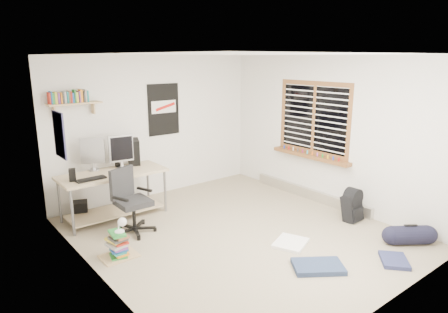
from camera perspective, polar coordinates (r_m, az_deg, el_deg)
floor at (r=5.87m, az=1.87°, el=-10.90°), size 4.00×4.50×0.01m
ceiling at (r=5.32m, az=2.09°, el=14.42°), size 4.00×4.50×0.01m
back_wall at (r=7.29m, az=-9.64°, el=4.21°), size 4.00×0.01×2.50m
left_wall at (r=4.47m, az=-18.02°, el=-2.50°), size 0.01×4.50×2.50m
right_wall at (r=6.91m, az=14.75°, el=3.41°), size 0.01×4.50×2.50m
desk at (r=6.52m, az=-15.42°, el=-5.33°), size 1.65×0.81×0.74m
monitor_left at (r=6.56m, az=-18.20°, el=-0.19°), size 0.37×0.26×0.40m
monitor_right at (r=6.55m, az=-14.46°, el=0.15°), size 0.40×0.15×0.42m
pc_tower at (r=6.81m, az=-12.81°, el=0.71°), size 0.32×0.43×0.41m
keyboard at (r=6.12m, az=-18.47°, el=-3.07°), size 0.43×0.16×0.02m
speaker_left at (r=6.12m, az=-20.85°, el=-2.48°), size 0.12×0.12×0.18m
speaker_right at (r=6.72m, az=-14.76°, el=-0.53°), size 0.12×0.12×0.20m
office_chair at (r=5.86m, az=-12.85°, el=-6.08°), size 0.79×0.79×0.95m
wall_shelf at (r=6.54m, az=-20.57°, el=7.11°), size 0.80×0.22×0.24m
poster_back_wall at (r=7.30m, az=-8.61°, el=6.64°), size 0.62×0.03×0.92m
poster_left_wall at (r=5.53m, az=-22.48°, el=2.88°), size 0.02×0.42×0.60m
window at (r=7.01m, az=12.62°, el=5.35°), size 0.10×1.50×1.26m
baseboard_heater at (r=7.34m, az=12.08°, el=-5.20°), size 0.08×2.50×0.18m
backpack at (r=6.52m, az=17.82°, el=-7.02°), size 0.32×0.26×0.41m
duffel_bag at (r=6.04m, az=25.00°, el=-10.04°), size 0.36×0.36×0.51m
tshirt at (r=5.60m, az=9.49°, el=-12.09°), size 0.58×0.54×0.04m
jeans_a at (r=5.08m, az=13.29°, el=-15.06°), size 0.70×0.65×0.06m
jeans_b at (r=5.51m, az=23.13°, el=-13.49°), size 0.51×0.50×0.05m
book_stack at (r=5.34m, az=-14.85°, el=-12.21°), size 0.57×0.53×0.31m
desk_lamp at (r=5.23m, az=-14.71°, el=-9.98°), size 0.17×0.23×0.20m
subwoofer at (r=6.73m, az=-19.85°, el=-7.10°), size 0.29×0.29×0.25m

